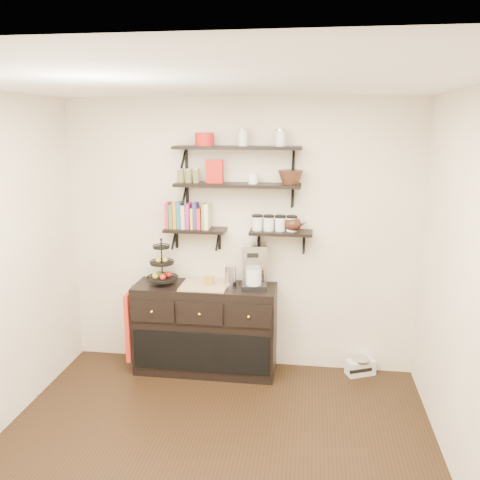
% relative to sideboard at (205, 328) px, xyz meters
% --- Properties ---
extents(floor, '(3.50, 3.50, 0.00)m').
position_rel_sideboard_xyz_m(floor, '(0.31, -1.51, -0.45)').
color(floor, black).
rests_on(floor, ground).
extents(ceiling, '(3.50, 3.50, 0.02)m').
position_rel_sideboard_xyz_m(ceiling, '(0.31, -1.51, 2.25)').
color(ceiling, white).
rests_on(ceiling, back_wall).
extents(back_wall, '(3.50, 0.02, 2.70)m').
position_rel_sideboard_xyz_m(back_wall, '(0.31, 0.24, 0.90)').
color(back_wall, white).
rests_on(back_wall, ground).
extents(right_wall, '(0.02, 3.50, 2.70)m').
position_rel_sideboard_xyz_m(right_wall, '(2.06, -1.51, 0.90)').
color(right_wall, white).
rests_on(right_wall, ground).
extents(shelf_top, '(1.20, 0.27, 0.23)m').
position_rel_sideboard_xyz_m(shelf_top, '(0.31, 0.10, 1.78)').
color(shelf_top, black).
rests_on(shelf_top, back_wall).
extents(shelf_mid, '(1.20, 0.27, 0.23)m').
position_rel_sideboard_xyz_m(shelf_mid, '(0.31, 0.10, 1.43)').
color(shelf_mid, black).
rests_on(shelf_mid, back_wall).
extents(shelf_low_left, '(0.60, 0.25, 0.23)m').
position_rel_sideboard_xyz_m(shelf_low_left, '(-0.11, 0.12, 0.98)').
color(shelf_low_left, black).
rests_on(shelf_low_left, back_wall).
extents(shelf_low_right, '(0.60, 0.25, 0.23)m').
position_rel_sideboard_xyz_m(shelf_low_right, '(0.73, 0.12, 0.98)').
color(shelf_low_right, black).
rests_on(shelf_low_right, back_wall).
extents(cookbooks, '(0.40, 0.15, 0.26)m').
position_rel_sideboard_xyz_m(cookbooks, '(-0.17, 0.12, 1.11)').
color(cookbooks, red).
rests_on(cookbooks, shelf_low_left).
extents(glass_canisters, '(0.43, 0.10, 0.13)m').
position_rel_sideboard_xyz_m(glass_canisters, '(0.67, 0.12, 1.06)').
color(glass_canisters, silver).
rests_on(glass_canisters, shelf_low_right).
extents(sideboard, '(1.40, 0.50, 0.92)m').
position_rel_sideboard_xyz_m(sideboard, '(0.00, 0.00, 0.00)').
color(sideboard, black).
rests_on(sideboard, floor).
extents(fruit_stand, '(0.30, 0.30, 0.44)m').
position_rel_sideboard_xyz_m(fruit_stand, '(-0.42, 0.00, 0.60)').
color(fruit_stand, black).
rests_on(fruit_stand, sideboard).
extents(candle, '(0.08, 0.08, 0.08)m').
position_rel_sideboard_xyz_m(candle, '(0.04, 0.00, 0.50)').
color(candle, olive).
rests_on(candle, sideboard).
extents(coffee_maker, '(0.26, 0.26, 0.44)m').
position_rel_sideboard_xyz_m(coffee_maker, '(0.48, 0.03, 0.65)').
color(coffee_maker, black).
rests_on(coffee_maker, sideboard).
extents(thermal_carafe, '(0.11, 0.11, 0.22)m').
position_rel_sideboard_xyz_m(thermal_carafe, '(0.26, -0.02, 0.56)').
color(thermal_carafe, silver).
rests_on(thermal_carafe, sideboard).
extents(apron, '(0.04, 0.30, 0.69)m').
position_rel_sideboard_xyz_m(apron, '(-0.73, -0.10, 0.04)').
color(apron, '#B41B13').
rests_on(apron, sideboard).
extents(radio, '(0.31, 0.25, 0.17)m').
position_rel_sideboard_xyz_m(radio, '(1.55, 0.13, -0.37)').
color(radio, silver).
rests_on(radio, floor).
extents(recipe_box, '(0.16, 0.07, 0.22)m').
position_rel_sideboard_xyz_m(recipe_box, '(0.09, 0.10, 1.56)').
color(recipe_box, red).
rests_on(recipe_box, shelf_mid).
extents(walnut_bowl, '(0.24, 0.24, 0.13)m').
position_rel_sideboard_xyz_m(walnut_bowl, '(0.81, 0.10, 1.51)').
color(walnut_bowl, black).
rests_on(walnut_bowl, shelf_mid).
extents(ramekins, '(0.09, 0.09, 0.10)m').
position_rel_sideboard_xyz_m(ramekins, '(0.46, 0.10, 1.50)').
color(ramekins, white).
rests_on(ramekins, shelf_mid).
extents(teapot, '(0.25, 0.21, 0.16)m').
position_rel_sideboard_xyz_m(teapot, '(0.84, 0.12, 1.08)').
color(teapot, '#34180F').
rests_on(teapot, shelf_low_right).
extents(red_pot, '(0.18, 0.18, 0.12)m').
position_rel_sideboard_xyz_m(red_pot, '(-0.00, 0.10, 1.86)').
color(red_pot, red).
rests_on(red_pot, shelf_top).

